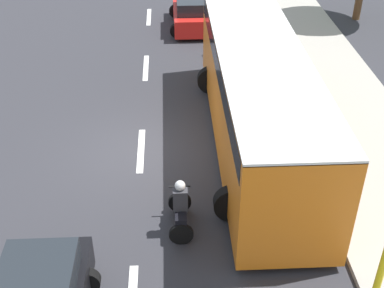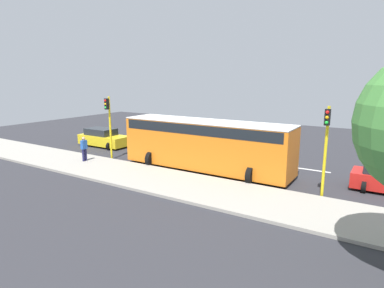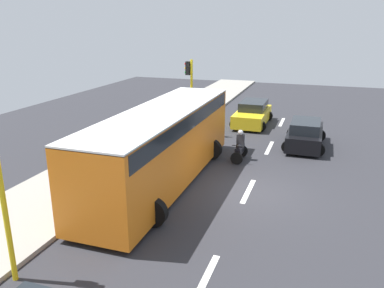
{
  "view_description": "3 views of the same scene",
  "coord_description": "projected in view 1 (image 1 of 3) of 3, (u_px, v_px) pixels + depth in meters",
  "views": [
    {
      "loc": [
        0.94,
        -13.25,
        9.0
      ],
      "look_at": [
        1.53,
        -1.18,
        0.97
      ],
      "focal_mm": 47.99,
      "sensor_mm": 36.0,
      "label": 1
    },
    {
      "loc": [
        21.05,
        10.18,
        5.82
      ],
      "look_at": [
        2.43,
        -1.46,
        1.31
      ],
      "focal_mm": 30.46,
      "sensor_mm": 36.0,
      "label": 2
    },
    {
      "loc": [
        -2.47,
        14.31,
        6.47
      ],
      "look_at": [
        2.58,
        -0.55,
        1.57
      ],
      "focal_mm": 36.38,
      "sensor_mm": 36.0,
      "label": 3
    }
  ],
  "objects": [
    {
      "name": "lane_stripe_far_south",
      "position": [
        149.0,
        17.0,
        25.94
      ],
      "size": [
        0.2,
        2.4,
        0.01
      ],
      "primitive_type": "cube",
      "color": "white",
      "rests_on": "ground"
    },
    {
      "name": "sidewalk",
      "position": [
        363.0,
        142.0,
        16.21
      ],
      "size": [
        4.0,
        60.0,
        0.15
      ],
      "primitive_type": "cube",
      "color": "#9E998E",
      "rests_on": "ground"
    },
    {
      "name": "motorcycle",
      "position": [
        180.0,
        208.0,
        12.71
      ],
      "size": [
        0.6,
        1.3,
        1.53
      ],
      "color": "black",
      "rests_on": "ground"
    },
    {
      "name": "lane_stripe_south",
      "position": [
        146.0,
        68.0,
        20.95
      ],
      "size": [
        0.2,
        2.4,
        0.01
      ],
      "primitive_type": "cube",
      "color": "white",
      "rests_on": "ground"
    },
    {
      "name": "ground_plane",
      "position": [
        141.0,
        152.0,
        15.99
      ],
      "size": [
        40.0,
        60.0,
        0.1
      ],
      "primitive_type": "cube",
      "color": "#2D2D33"
    },
    {
      "name": "city_bus",
      "position": [
        258.0,
        91.0,
        15.31
      ],
      "size": [
        3.2,
        11.0,
        3.16
      ],
      "color": "orange",
      "rests_on": "ground"
    },
    {
      "name": "lane_stripe_mid",
      "position": [
        141.0,
        150.0,
        15.96
      ],
      "size": [
        0.2,
        2.4,
        0.01
      ],
      "primitive_type": "cube",
      "color": "white",
      "rests_on": "ground"
    },
    {
      "name": "car_red",
      "position": [
        192.0,
        13.0,
        24.39
      ],
      "size": [
        2.17,
        4.04,
        1.52
      ],
      "color": "red",
      "rests_on": "ground"
    }
  ]
}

